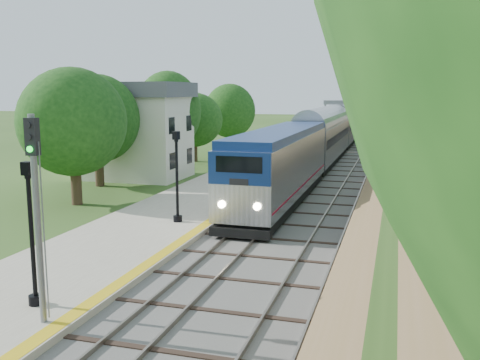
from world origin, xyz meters
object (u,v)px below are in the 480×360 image
(lamppost_far, at_px, (177,182))
(station_building, at_px, (137,130))
(signal_gantry, at_px, (358,112))
(signal_farside, at_px, (379,149))
(signal_platform, at_px, (36,197))
(lamppost_mid, at_px, (32,242))
(train, at_px, (351,123))

(lamppost_far, bearing_deg, station_building, 123.82)
(station_building, height_order, signal_gantry, station_building)
(lamppost_far, bearing_deg, signal_gantry, 80.83)
(signal_gantry, relative_size, signal_farside, 1.25)
(station_building, distance_m, signal_farside, 23.21)
(signal_platform, distance_m, signal_farside, 18.70)
(signal_gantry, relative_size, signal_platform, 1.35)
(lamppost_mid, distance_m, signal_platform, 2.31)
(signal_farside, bearing_deg, signal_gantry, 95.85)
(signal_platform, bearing_deg, signal_farside, 60.89)
(train, distance_m, lamppost_mid, 71.59)
(station_building, distance_m, signal_platform, 29.91)
(lamppost_far, bearing_deg, lamppost_mid, -90.03)
(station_building, relative_size, lamppost_mid, 1.83)
(lamppost_mid, xyz_separation_m, signal_platform, (1.08, -1.07, 1.73))
(lamppost_mid, height_order, signal_farside, signal_farside)
(signal_gantry, relative_size, lamppost_far, 1.74)
(signal_farside, bearing_deg, lamppost_mid, -123.70)
(lamppost_mid, height_order, signal_platform, signal_platform)
(train, bearing_deg, signal_farside, -83.71)
(train, bearing_deg, station_building, -107.36)
(signal_gantry, bearing_deg, signal_farside, -84.15)
(train, height_order, signal_farside, signal_farside)
(lamppost_far, distance_m, signal_platform, 12.97)
(lamppost_far, xyz_separation_m, signal_platform, (1.08, -12.82, 1.68))
(train, xyz_separation_m, signal_farside, (6.20, -56.21, 1.87))
(train, relative_size, signal_platform, 20.10)
(station_building, xyz_separation_m, lamppost_mid, (10.01, -26.70, -1.61))
(station_building, height_order, lamppost_mid, station_building)
(train, xyz_separation_m, lamppost_mid, (-3.98, -71.48, 0.13))
(signal_gantry, relative_size, lamppost_mid, 1.79)
(station_building, relative_size, train, 0.07)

